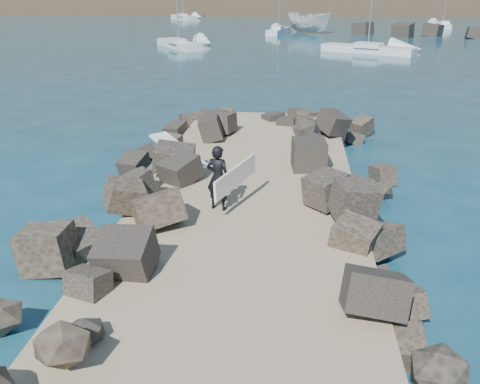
{
  "coord_description": "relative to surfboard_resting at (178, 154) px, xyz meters",
  "views": [
    {
      "loc": [
        1.17,
        -12.53,
        6.08
      ],
      "look_at": [
        0.0,
        -1.0,
        1.5
      ],
      "focal_mm": 40.0,
      "sensor_mm": 36.0,
      "label": 1
    }
  ],
  "objects": [
    {
      "name": "ground",
      "position": [
        2.38,
        -3.19,
        -1.04
      ],
      "size": [
        800.0,
        800.0,
        0.0
      ],
      "primitive_type": "plane",
      "color": "#0F384C",
      "rests_on": "ground"
    },
    {
      "name": "jetty",
      "position": [
        2.38,
        -5.19,
        -0.74
      ],
      "size": [
        6.0,
        26.0,
        0.6
      ],
      "primitive_type": "cube",
      "color": "#8C7759",
      "rests_on": "ground"
    },
    {
      "name": "riprap_left",
      "position": [
        -0.52,
        -4.69,
        -0.54
      ],
      "size": [
        2.6,
        22.0,
        1.0
      ],
      "primitive_type": "cube",
      "color": "black",
      "rests_on": "ground"
    },
    {
      "name": "riprap_right",
      "position": [
        5.28,
        -4.69,
        -0.54
      ],
      "size": [
        2.6,
        22.0,
        1.0
      ],
      "primitive_type": "cube",
      "color": "black",
      "rests_on": "ground"
    },
    {
      "name": "surfboard_resting",
      "position": [
        0.0,
        0.0,
        0.0
      ],
      "size": [
        2.19,
        2.22,
        0.08
      ],
      "primitive_type": "cube",
      "rotation": [
        0.0,
        0.0,
        0.78
      ],
      "color": "white",
      "rests_on": "riprap_left"
    },
    {
      "name": "boat_imported",
      "position": [
        5.11,
        54.91,
        0.29
      ],
      "size": [
        6.81,
        6.61,
        2.66
      ],
      "primitive_type": "imported",
      "rotation": [
        0.0,
        0.0,
        0.82
      ],
      "color": "silver",
      "rests_on": "ground"
    },
    {
      "name": "surfer_with_board",
      "position": [
        1.78,
        -3.15,
        0.41
      ],
      "size": [
        1.23,
        1.98,
        1.7
      ],
      "color": "black",
      "rests_on": "jetty"
    },
    {
      "name": "sailboat_d",
      "position": [
        23.87,
        64.48,
        -0.69
      ],
      "size": [
        2.4,
        7.07,
        8.38
      ],
      "color": "silver",
      "rests_on": "ground"
    },
    {
      "name": "sailboat_a",
      "position": [
        -7.85,
        37.09,
        -0.69
      ],
      "size": [
        5.64,
        7.2,
        9.08
      ],
      "color": "silver",
      "rests_on": "ground"
    },
    {
      "name": "sailboat_b",
      "position": [
        1.32,
        53.1,
        -0.69
      ],
      "size": [
        2.86,
        6.71,
        7.95
      ],
      "color": "silver",
      "rests_on": "ground"
    },
    {
      "name": "sailboat_e",
      "position": [
        -15.83,
        78.48,
        -0.69
      ],
      "size": [
        5.39,
        6.53,
        8.44
      ],
      "color": "silver",
      "rests_on": "ground"
    },
    {
      "name": "sailboat_c",
      "position": [
        10.05,
        34.92,
        -0.69
      ],
      "size": [
        8.34,
        5.5,
        10.01
      ],
      "color": "silver",
      "rests_on": "ground"
    }
  ]
}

